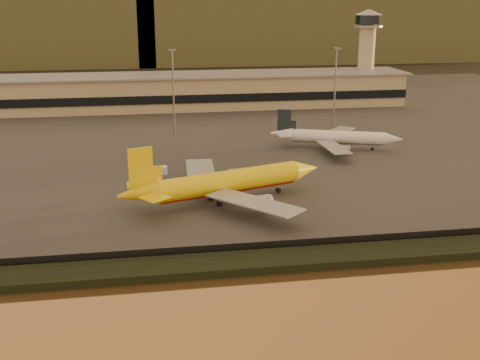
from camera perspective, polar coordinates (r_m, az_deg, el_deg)
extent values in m
plane|color=black|center=(111.22, 1.43, -4.40)|extent=(900.00, 900.00, 0.00)
cube|color=black|center=(95.63, 3.34, -7.67)|extent=(320.00, 7.00, 1.40)
cube|color=#2D2D2D|center=(201.76, -3.62, 5.40)|extent=(320.00, 220.00, 0.20)
cube|color=black|center=(98.95, 2.84, -6.41)|extent=(300.00, 0.05, 2.20)
cube|color=tan|center=(230.11, -4.42, 8.36)|extent=(160.00, 22.00, 12.00)
cube|color=black|center=(219.25, -4.15, 7.67)|extent=(160.00, 0.60, 3.00)
cube|color=gray|center=(229.26, -4.46, 9.92)|extent=(164.00, 24.00, 0.60)
cylinder|color=tan|center=(250.61, 11.85, 10.84)|extent=(6.40, 6.40, 30.00)
cylinder|color=black|center=(249.47, 12.09, 14.66)|extent=(10.40, 10.40, 3.50)
cone|color=gray|center=(249.39, 12.13, 15.29)|extent=(11.20, 11.20, 2.00)
cylinder|color=gray|center=(249.57, 12.05, 14.08)|extent=(11.20, 11.20, 0.80)
cylinder|color=slate|center=(184.06, -6.34, 8.19)|extent=(0.50, 0.50, 25.00)
cube|color=slate|center=(182.57, -6.47, 12.13)|extent=(2.20, 2.20, 0.40)
cylinder|color=slate|center=(191.34, 8.98, 8.42)|extent=(0.50, 0.50, 25.00)
cube|color=slate|center=(189.90, 9.16, 12.21)|extent=(2.20, 2.20, 0.40)
cube|color=brown|center=(455.10, 4.77, 16.25)|extent=(220.00, 160.00, 70.00)
cylinder|color=yellow|center=(122.69, -1.06, -0.11)|extent=(30.94, 14.34, 4.50)
cylinder|color=#A71809|center=(122.92, -1.05, -0.46)|extent=(29.80, 13.12, 3.51)
cone|color=yellow|center=(131.87, 6.15, 1.01)|extent=(7.19, 6.22, 4.50)
cone|color=yellow|center=(115.44, -9.69, -1.30)|extent=(8.83, 6.78, 4.50)
cube|color=yellow|center=(114.26, -9.40, 1.13)|extent=(4.62, 1.88, 7.88)
cube|color=yellow|center=(119.92, -9.61, -0.42)|extent=(4.39, 4.34, 0.27)
cube|color=yellow|center=(111.82, -8.11, -1.64)|extent=(6.03, 6.02, 0.27)
cube|color=gray|center=(132.91, -3.75, 0.85)|extent=(7.11, 19.78, 0.27)
cylinder|color=gray|center=(131.60, -2.35, 0.15)|extent=(5.72, 4.02, 2.48)
cube|color=gray|center=(112.52, 1.35, -2.14)|extent=(17.33, 18.69, 0.27)
cylinder|color=gray|center=(116.33, 1.56, -2.14)|extent=(5.72, 4.02, 2.48)
cylinder|color=black|center=(129.44, 3.64, -0.98)|extent=(1.19, 1.07, 0.99)
cylinder|color=slate|center=(129.28, 3.65, -0.76)|extent=(0.17, 0.17, 2.03)
cylinder|color=black|center=(120.77, -1.98, -2.29)|extent=(1.19, 1.07, 0.99)
cylinder|color=slate|center=(120.60, -1.98, -2.06)|extent=(0.17, 0.17, 2.03)
cylinder|color=black|center=(124.22, -2.81, -1.75)|extent=(1.19, 1.07, 0.99)
cylinder|color=slate|center=(124.05, -2.81, -1.52)|extent=(0.17, 0.17, 2.03)
cylinder|color=white|center=(168.38, 9.25, 4.06)|extent=(24.65, 11.99, 3.47)
cylinder|color=gray|center=(168.52, 9.25, 3.86)|extent=(23.73, 11.03, 2.71)
cone|color=white|center=(168.63, 14.34, 3.77)|extent=(5.77, 4.95, 3.47)
cone|color=white|center=(169.48, 3.96, 4.42)|extent=(7.07, 5.44, 3.47)
cube|color=black|center=(168.61, 4.22, 5.67)|extent=(3.68, 1.59, 6.08)
cube|color=white|center=(172.63, 4.57, 4.72)|extent=(4.77, 4.74, 0.21)
cube|color=white|center=(165.90, 4.29, 4.23)|extent=(3.61, 3.44, 0.21)
cube|color=gray|center=(177.86, 9.14, 4.55)|extent=(14.14, 14.82, 0.21)
cylinder|color=gray|center=(175.73, 9.66, 4.06)|extent=(4.57, 3.25, 1.91)
cube|color=gray|center=(159.25, 8.86, 3.11)|extent=(5.29, 15.76, 0.21)
cylinder|color=gray|center=(161.70, 9.50, 2.94)|extent=(4.57, 3.25, 1.91)
cylinder|color=black|center=(169.06, 12.45, 2.91)|extent=(0.93, 0.84, 0.76)
cylinder|color=slate|center=(168.96, 12.45, 3.05)|extent=(0.18, 0.18, 1.56)
cylinder|color=black|center=(167.62, 8.30, 3.02)|extent=(0.93, 0.84, 0.76)
cylinder|color=slate|center=(167.53, 8.30, 3.15)|extent=(0.18, 0.18, 1.56)
cylinder|color=black|center=(170.66, 8.35, 3.27)|extent=(0.93, 0.84, 0.76)
cylinder|color=slate|center=(170.57, 8.36, 3.40)|extent=(0.18, 0.18, 1.56)
cube|color=yellow|center=(140.24, -0.20, 0.65)|extent=(4.07, 2.08, 1.77)
cube|color=white|center=(143.29, -7.78, 0.88)|extent=(4.42, 2.17, 1.95)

